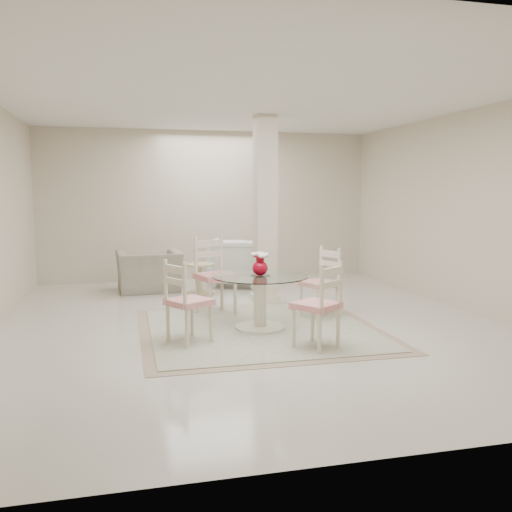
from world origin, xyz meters
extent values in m
plane|color=beige|center=(0.00, 0.00, 0.00)|extent=(7.00, 7.00, 0.00)
cube|color=beige|center=(0.00, 3.50, 1.35)|extent=(6.00, 0.02, 2.70)
cube|color=beige|center=(0.00, -3.50, 1.35)|extent=(6.00, 0.02, 2.70)
cube|color=beige|center=(3.00, 0.00, 1.35)|extent=(0.02, 7.00, 2.70)
cube|color=white|center=(0.00, 0.00, 2.70)|extent=(6.00, 7.00, 0.02)
cube|color=beige|center=(0.50, 1.30, 1.35)|extent=(0.30, 0.30, 2.70)
cube|color=tan|center=(0.02, -0.32, 0.00)|extent=(2.77, 2.77, 0.01)
cube|color=beige|center=(0.02, -0.32, 0.01)|extent=(2.53, 2.53, 0.01)
cylinder|color=beige|center=(0.02, -0.32, 0.02)|extent=(0.58, 0.58, 0.04)
cylinder|color=beige|center=(0.02, -0.32, 0.34)|extent=(0.15, 0.15, 0.60)
cylinder|color=beige|center=(0.02, -0.32, 0.62)|extent=(0.24, 0.24, 0.02)
cylinder|color=white|center=(0.02, -0.32, 0.64)|extent=(1.12, 1.12, 0.01)
ellipsoid|color=#A50519|center=(0.02, -0.32, 0.73)|extent=(0.18, 0.18, 0.17)
cylinder|color=#A50519|center=(0.02, -0.32, 0.84)|extent=(0.10, 0.10, 0.05)
cylinder|color=#A50519|center=(0.02, -0.32, 0.87)|extent=(0.16, 0.16, 0.02)
ellipsoid|color=white|center=(0.02, -0.32, 0.90)|extent=(0.11, 0.11, 0.05)
ellipsoid|color=white|center=(0.07, -0.30, 0.88)|extent=(0.11, 0.11, 0.05)
ellipsoid|color=white|center=(-0.03, -0.29, 0.89)|extent=(0.11, 0.11, 0.05)
ellipsoid|color=white|center=(0.03, -0.38, 0.88)|extent=(0.11, 0.11, 0.05)
cylinder|color=#F0E0C5|center=(0.68, 0.15, 0.21)|extent=(0.04, 0.04, 0.42)
cylinder|color=#F0E0C5|center=(0.80, -0.16, 0.21)|extent=(0.04, 0.04, 0.42)
cylinder|color=#F0E0C5|center=(0.98, 0.27, 0.21)|extent=(0.04, 0.04, 0.42)
cylinder|color=#F0E0C5|center=(1.10, -0.03, 0.21)|extent=(0.04, 0.04, 0.42)
cube|color=#B02412|center=(0.89, 0.06, 0.45)|extent=(0.52, 0.52, 0.06)
cube|color=#F0E0C5|center=(1.06, 0.13, 0.75)|extent=(0.18, 0.35, 0.49)
cylinder|color=beige|center=(-0.48, 0.32, 0.24)|extent=(0.05, 0.05, 0.47)
cylinder|color=beige|center=(-0.13, 0.43, 0.24)|extent=(0.05, 0.05, 0.47)
cylinder|color=beige|center=(-0.59, 0.67, 0.24)|extent=(0.05, 0.05, 0.47)
cylinder|color=beige|center=(-0.24, 0.79, 0.24)|extent=(0.05, 0.05, 0.47)
cube|color=red|center=(-0.36, 0.55, 0.51)|extent=(0.57, 0.57, 0.07)
cube|color=beige|center=(-0.42, 0.75, 0.86)|extent=(0.41, 0.17, 0.56)
cylinder|color=beige|center=(-0.63, -0.75, 0.21)|extent=(0.04, 0.04, 0.42)
cylinder|color=beige|center=(-0.80, -0.47, 0.21)|extent=(0.04, 0.04, 0.42)
cylinder|color=beige|center=(-0.91, -0.92, 0.21)|extent=(0.04, 0.04, 0.42)
cylinder|color=beige|center=(-1.08, -0.64, 0.21)|extent=(0.04, 0.04, 0.42)
cube|color=#B01216|center=(-0.85, -0.70, 0.45)|extent=(0.55, 0.55, 0.06)
cube|color=beige|center=(-1.01, -0.79, 0.76)|extent=(0.22, 0.33, 0.49)
cylinder|color=#F2E8C7|center=(0.44, -0.96, 0.21)|extent=(0.04, 0.04, 0.42)
cylinder|color=#F2E8C7|center=(0.17, -1.15, 0.21)|extent=(0.04, 0.04, 0.42)
cylinder|color=#F2E8C7|center=(0.63, -1.24, 0.21)|extent=(0.04, 0.04, 0.42)
cylinder|color=#F2E8C7|center=(0.35, -1.42, 0.21)|extent=(0.04, 0.04, 0.42)
cube|color=red|center=(0.40, -1.19, 0.45)|extent=(0.56, 0.56, 0.06)
cube|color=#F2E8C7|center=(0.50, -1.34, 0.76)|extent=(0.33, 0.24, 0.49)
imported|color=gray|center=(-1.14, 2.48, 0.33)|extent=(1.06, 0.95, 0.65)
imported|color=white|center=(0.36, 2.67, 0.41)|extent=(1.14, 1.15, 0.81)
cylinder|color=tan|center=(-0.37, 2.01, 0.02)|extent=(0.45, 0.45, 0.04)
cylinder|color=tan|center=(-0.37, 2.01, 0.24)|extent=(0.07, 0.07, 0.43)
cylinder|color=tan|center=(-0.37, 2.01, 0.47)|extent=(0.47, 0.47, 0.03)
camera|label=1|loc=(-1.49, -6.36, 1.63)|focal=38.00mm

